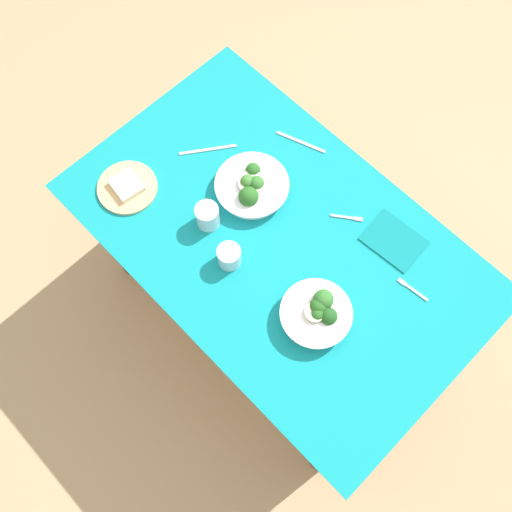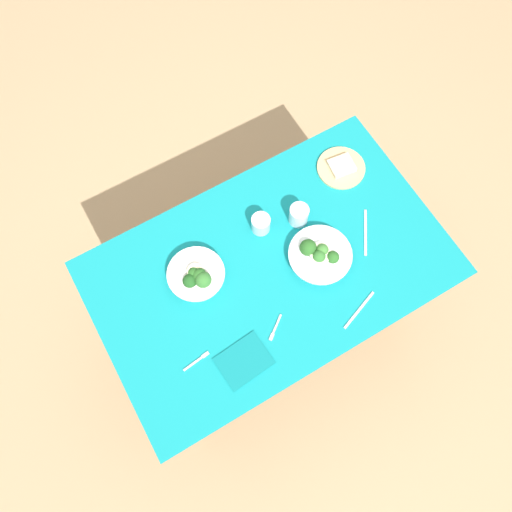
% 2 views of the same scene
% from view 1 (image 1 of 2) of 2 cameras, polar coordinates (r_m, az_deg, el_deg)
% --- Properties ---
extents(ground_plane, '(6.00, 6.00, 0.00)m').
position_cam_1_polar(ground_plane, '(2.62, 1.54, -5.03)').
color(ground_plane, tan).
extents(dining_table, '(1.36, 0.84, 0.77)m').
position_cam_1_polar(dining_table, '(2.02, 1.99, 0.23)').
color(dining_table, teal).
rests_on(dining_table, ground_plane).
extents(broccoli_bowl_far, '(0.22, 0.22, 0.09)m').
position_cam_1_polar(broccoli_bowl_far, '(1.79, 5.94, -5.51)').
color(broccoli_bowl_far, white).
rests_on(broccoli_bowl_far, dining_table).
extents(broccoli_bowl_near, '(0.25, 0.25, 0.09)m').
position_cam_1_polar(broccoli_bowl_near, '(1.95, -0.42, 6.70)').
color(broccoli_bowl_near, white).
rests_on(broccoli_bowl_near, dining_table).
extents(bread_side_plate, '(0.20, 0.20, 0.03)m').
position_cam_1_polar(bread_side_plate, '(2.02, -12.35, 6.54)').
color(bread_side_plate, '#D6B27A').
rests_on(bread_side_plate, dining_table).
extents(water_glass_center, '(0.08, 0.08, 0.08)m').
position_cam_1_polar(water_glass_center, '(1.84, -2.60, -0.02)').
color(water_glass_center, silver).
rests_on(water_glass_center, dining_table).
extents(water_glass_side, '(0.08, 0.08, 0.09)m').
position_cam_1_polar(water_glass_side, '(1.89, -4.71, 3.88)').
color(water_glass_side, silver).
rests_on(water_glass_side, dining_table).
extents(fork_by_far_bowl, '(0.09, 0.07, 0.00)m').
position_cam_1_polar(fork_by_far_bowl, '(1.95, 8.89, 3.69)').
color(fork_by_far_bowl, '#B7B7BC').
rests_on(fork_by_far_bowl, dining_table).
extents(fork_by_near_bowl, '(0.11, 0.02, 0.00)m').
position_cam_1_polar(fork_by_near_bowl, '(1.90, 14.78, -3.07)').
color(fork_by_near_bowl, '#B7B7BC').
rests_on(fork_by_near_bowl, dining_table).
extents(table_knife_left, '(0.12, 0.17, 0.00)m').
position_cam_1_polar(table_knife_left, '(2.06, -4.67, 10.21)').
color(table_knife_left, '#B7B7BC').
rests_on(table_knife_left, dining_table).
extents(table_knife_right, '(0.18, 0.07, 0.00)m').
position_cam_1_polar(table_knife_right, '(2.08, 4.36, 10.93)').
color(table_knife_right, '#B7B7BC').
rests_on(table_knife_right, dining_table).
extents(napkin_folded_upper, '(0.19, 0.16, 0.01)m').
position_cam_1_polar(napkin_folded_upper, '(1.94, 13.18, 1.47)').
color(napkin_folded_upper, '#0F777D').
rests_on(napkin_folded_upper, dining_table).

